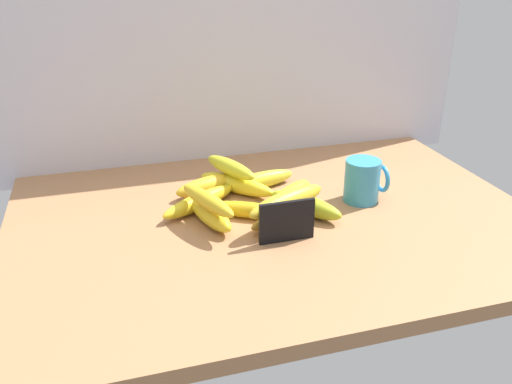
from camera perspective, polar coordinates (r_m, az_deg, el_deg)
counter_top at (r=112.47cm, az=2.14°, el=-3.47°), size 110.00×76.00×3.00cm
back_wall at (r=137.86cm, az=-2.93°, el=16.60°), size 130.00×2.00×70.00cm
chalkboard_sign at (r=101.78cm, az=3.31°, el=-3.33°), size 11.00×1.80×8.40cm
coffee_mug at (r=119.69cm, az=11.45°, el=1.21°), size 9.27×7.77×9.61cm
banana_0 at (r=109.02cm, az=-4.98°, el=-2.34°), size 8.63×16.82×4.38cm
banana_1 at (r=111.12cm, az=-0.87°, el=-1.95°), size 17.25×11.85×3.45cm
banana_2 at (r=108.90cm, az=2.90°, el=-2.61°), size 16.63×9.76×3.32cm
banana_3 at (r=122.29cm, az=-2.12°, el=0.82°), size 16.39×17.42×4.04cm
banana_4 at (r=115.18cm, az=-6.10°, el=-1.01°), size 18.99×13.74×3.69cm
banana_5 at (r=124.85cm, az=0.72°, el=1.32°), size 16.75×7.53×3.87cm
banana_6 at (r=121.89cm, az=-5.03°, el=0.71°), size 17.17×8.84×4.26cm
banana_7 at (r=112.81cm, az=5.34°, el=-1.38°), size 13.56×16.92×4.30cm
banana_8 at (r=108.13cm, az=3.54°, el=-0.60°), size 15.77×15.06×4.25cm
banana_9 at (r=106.51cm, az=3.34°, el=-1.00°), size 19.70×12.30×4.29cm
banana_10 at (r=106.17cm, az=-5.28°, el=-0.82°), size 9.58×17.14×3.29cm
banana_11 at (r=121.79cm, az=-2.76°, el=2.66°), size 10.18×16.21×3.58cm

